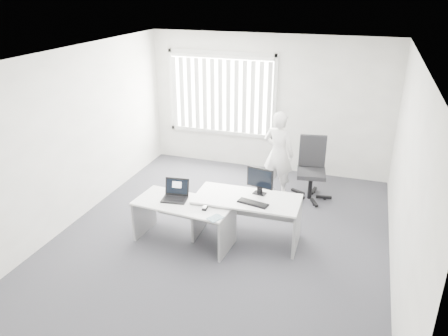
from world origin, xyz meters
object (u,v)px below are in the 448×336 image
(desk_far, at_px, (247,210))
(office_chair, at_px, (311,179))
(monitor, at_px, (260,181))
(laptop, at_px, (174,192))
(desk_near, at_px, (184,213))
(person, at_px, (278,154))

(desk_far, bearing_deg, office_chair, 66.40)
(office_chair, xyz_separation_m, monitor, (-0.58, -1.58, 0.57))
(laptop, distance_m, monitor, 1.30)
(desk_near, relative_size, laptop, 4.07)
(desk_near, xyz_separation_m, desk_far, (0.89, 0.35, 0.04))
(desk_far, height_order, person, person)
(person, bearing_deg, laptop, 73.01)
(office_chair, bearing_deg, desk_far, -121.22)
(desk_far, xyz_separation_m, monitor, (0.14, 0.19, 0.41))
(monitor, bearing_deg, desk_near, -140.63)
(desk_near, height_order, desk_far, desk_far)
(person, height_order, monitor, person)
(desk_near, height_order, person, person)
(person, bearing_deg, monitor, 103.47)
(laptop, bearing_deg, desk_near, -16.92)
(laptop, bearing_deg, desk_far, 9.53)
(desk_far, bearing_deg, monitor, 52.77)
(person, relative_size, laptop, 4.31)
(laptop, relative_size, monitor, 0.88)
(laptop, bearing_deg, office_chair, 42.17)
(person, distance_m, monitor, 1.55)
(desk_near, distance_m, laptop, 0.37)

